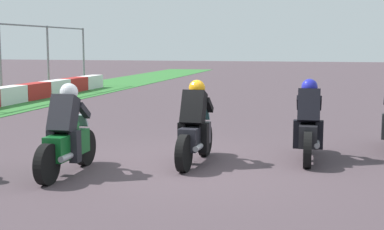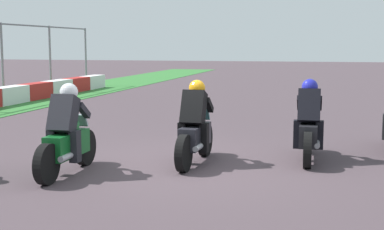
{
  "view_description": "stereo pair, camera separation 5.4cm",
  "coord_description": "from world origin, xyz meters",
  "views": [
    {
      "loc": [
        -9.19,
        -2.26,
        2.14
      ],
      "look_at": [
        0.02,
        -0.01,
        0.9
      ],
      "focal_mm": 50.48,
      "sensor_mm": 36.0,
      "label": 1
    },
    {
      "loc": [
        -9.18,
        -2.31,
        2.14
      ],
      "look_at": [
        0.02,
        -0.01,
        0.9
      ],
      "focal_mm": 50.48,
      "sensor_mm": 36.0,
      "label": 2
    }
  ],
  "objects": [
    {
      "name": "ground_plane",
      "position": [
        0.0,
        0.0,
        0.0
      ],
      "size": [
        120.0,
        120.0,
        0.0
      ],
      "primitive_type": "plane",
      "color": "#46393F"
    },
    {
      "name": "rider_lane_b",
      "position": [
        0.94,
        -2.01,
        0.62
      ],
      "size": [
        2.04,
        0.54,
        1.51
      ],
      "rotation": [
        0.0,
        0.0,
        0.02
      ],
      "color": "black",
      "rests_on": "ground_plane"
    },
    {
      "name": "rider_lane_d",
      "position": [
        -1.17,
        1.83,
        0.62
      ],
      "size": [
        2.04,
        0.54,
        1.51
      ],
      "rotation": [
        0.0,
        0.0,
        0.01
      ],
      "color": "black",
      "rests_on": "ground_plane"
    },
    {
      "name": "rider_lane_c",
      "position": [
        0.14,
        -0.03,
        0.62
      ],
      "size": [
        2.04,
        0.55,
        1.51
      ],
      "rotation": [
        0.0,
        0.0,
        -0.04
      ],
      "color": "black",
      "rests_on": "ground_plane"
    }
  ]
}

